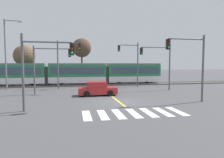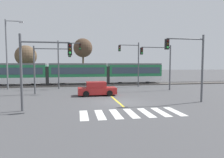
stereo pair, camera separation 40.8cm
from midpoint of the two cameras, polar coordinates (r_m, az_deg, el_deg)
ground_plane at (r=18.27m, az=2.41°, el=-6.64°), size 200.00×200.00×0.00m
track_bed at (r=33.45m, az=-3.71°, el=-1.54°), size 120.00×4.00×0.18m
rail_near at (r=32.72m, az=-3.56°, el=-1.42°), size 120.00×0.08×0.10m
rail_far at (r=34.14m, az=-3.86°, el=-1.19°), size 120.00×0.08×0.10m
light_rail_tram at (r=33.06m, az=-9.24°, el=1.74°), size 28.00×2.64×3.43m
crosswalk_stripe_0 at (r=13.78m, az=-7.19°, el=-10.25°), size 0.61×2.81×0.01m
crosswalk_stripe_1 at (r=13.87m, az=-2.58°, el=-10.12°), size 0.61×2.81×0.01m
crosswalk_stripe_2 at (r=14.05m, az=1.94°, el=-9.93°), size 0.61×2.81×0.01m
crosswalk_stripe_3 at (r=14.31m, az=6.32°, el=-9.69°), size 0.61×2.81×0.01m
crosswalk_stripe_4 at (r=14.65m, az=10.51°, el=-9.41°), size 0.61×2.81×0.01m
crosswalk_stripe_5 at (r=15.06m, az=14.49°, el=-9.10°), size 0.61×2.81×0.01m
crosswalk_stripe_6 at (r=15.54m, az=18.23°, el=-8.76°), size 0.61×2.81×0.01m
lane_centre_line at (r=23.76m, az=-0.74°, el=-4.10°), size 0.20×15.75×0.01m
sedan_crossing at (r=22.14m, az=-3.83°, el=-2.90°), size 4.21×1.95×1.52m
traffic_light_near_left at (r=15.61m, az=-19.28°, el=4.86°), size 3.75×0.38×5.64m
traffic_light_mid_right at (r=27.07m, az=13.96°, el=5.34°), size 4.25×0.38×5.96m
traffic_light_far_right at (r=30.75m, az=6.19°, el=5.99°), size 3.25×0.38×6.76m
traffic_light_mid_left at (r=24.33m, az=-17.39°, el=4.81°), size 4.25×0.38×5.55m
traffic_light_far_left at (r=28.85m, az=-12.71°, el=6.08°), size 3.25×0.38×6.72m
traffic_light_near_right at (r=19.25m, az=22.01°, el=5.67°), size 3.75×0.38×6.08m
street_lamp_west at (r=30.87m, az=-27.21°, el=7.34°), size 2.37×0.28×9.52m
bare_tree_far_west at (r=37.90m, az=-23.09°, el=6.07°), size 3.64×3.64×6.73m
bare_tree_west at (r=38.86m, az=-8.00°, el=8.73°), size 3.60×3.60×8.38m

